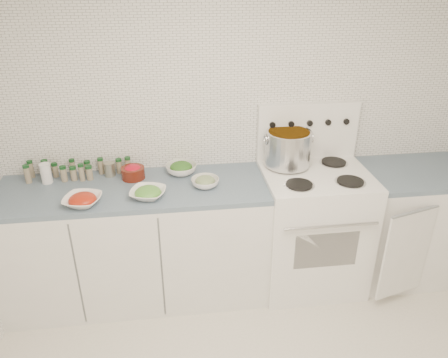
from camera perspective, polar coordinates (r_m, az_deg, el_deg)
room_walls at (r=1.76m, az=11.18°, el=1.52°), size 3.54×3.04×2.52m
counter_left at (r=3.27m, az=-11.26°, el=-8.13°), size 1.85×0.62×0.90m
stove at (r=3.39m, az=11.33°, el=-5.87°), size 0.76×0.70×1.36m
counter_right at (r=3.74m, az=23.36°, el=-5.22°), size 0.89×0.74×0.90m
stock_pot at (r=3.19m, az=8.37°, el=4.19°), size 0.35×0.33×0.25m
bowl_tomato at (r=2.90m, az=-18.00°, el=-2.62°), size 0.28×0.28×0.08m
bowl_snowpea at (r=2.89m, az=-9.91°, el=-1.79°), size 0.28×0.28×0.08m
bowl_broccoli at (r=3.17m, az=-5.61°, el=1.41°), size 0.22×0.22×0.09m
bowl_zucchini at (r=2.98m, az=-2.47°, el=-0.37°), size 0.22×0.22×0.08m
bowl_pepper at (r=3.15m, az=-11.80°, el=0.93°), size 0.17×0.17×0.10m
salt_canister at (r=3.25m, az=-22.23°, el=0.69°), size 0.08×0.08×0.14m
tin_can at (r=3.23m, az=-14.71°, el=1.23°), size 0.10×0.10×0.10m
spice_cluster at (r=3.27m, az=-19.03°, el=1.17°), size 0.72×0.14×0.14m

